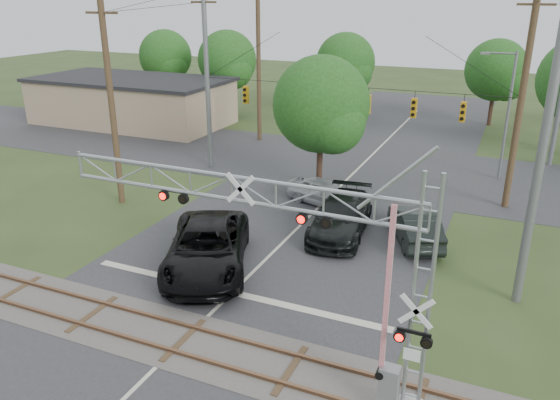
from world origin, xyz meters
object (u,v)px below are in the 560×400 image
at_px(commercial_building, 132,101).
at_px(streetlight, 506,110).
at_px(sedan_silver, 323,192).
at_px(traffic_signal_span, 361,95).
at_px(pickup_black, 207,248).
at_px(crossing_gantry, 301,250).
at_px(car_dark, 341,216).

distance_m(commercial_building, streetlight, 31.99).
bearing_deg(sedan_silver, traffic_signal_span, 3.90).
xyz_separation_m(pickup_black, sedan_silver, (1.96, 9.33, -0.25)).
xyz_separation_m(crossing_gantry, commercial_building, (-27.38, 27.19, -2.45)).
bearing_deg(streetlight, traffic_signal_span, -146.92).
xyz_separation_m(pickup_black, commercial_building, (-21.01, 21.90, 1.07)).
bearing_deg(car_dark, pickup_black, -131.47).
distance_m(traffic_signal_span, commercial_building, 25.69).
xyz_separation_m(traffic_signal_span, pickup_black, (-2.85, -13.07, -4.65)).
relative_size(pickup_black, car_dark, 1.16).
height_order(traffic_signal_span, pickup_black, traffic_signal_span).
relative_size(crossing_gantry, car_dark, 1.88).
bearing_deg(traffic_signal_span, pickup_black, -102.32).
xyz_separation_m(traffic_signal_span, streetlight, (7.81, 5.09, -1.15)).
bearing_deg(sedan_silver, commercial_building, 78.60).
bearing_deg(traffic_signal_span, streetlight, 33.08).
distance_m(crossing_gantry, streetlight, 23.84).
xyz_separation_m(crossing_gantry, sedan_silver, (-4.41, 14.62, -3.77)).
relative_size(car_dark, streetlight, 0.77).
relative_size(traffic_signal_span, pickup_black, 2.70).
bearing_deg(crossing_gantry, car_dark, 101.45).
bearing_deg(commercial_building, streetlight, -6.95).
bearing_deg(streetlight, car_dark, -118.15).
distance_m(crossing_gantry, sedan_silver, 15.73).
xyz_separation_m(crossing_gantry, traffic_signal_span, (-3.52, 18.36, 1.13)).
bearing_deg(sedan_silver, pickup_black, -174.60).
xyz_separation_m(traffic_signal_span, commercial_building, (-23.86, 8.83, -3.58)).
distance_m(pickup_black, streetlight, 21.35).
bearing_deg(commercial_building, pickup_black, -46.40).
xyz_separation_m(commercial_building, streetlight, (31.67, -3.74, 2.42)).
relative_size(pickup_black, sedan_silver, 1.64).
bearing_deg(traffic_signal_span, car_dark, -80.09).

